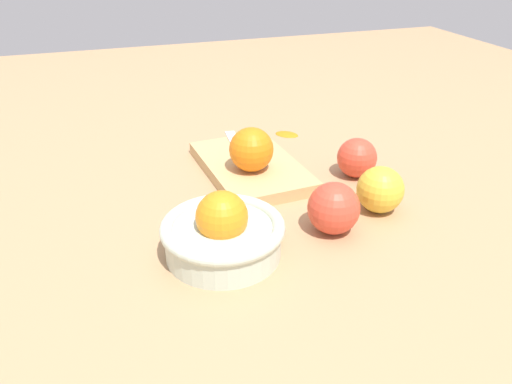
% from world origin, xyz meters
% --- Properties ---
extents(ground_plane, '(2.40, 2.40, 0.00)m').
position_xyz_m(ground_plane, '(0.00, 0.00, 0.00)').
color(ground_plane, tan).
extents(bowl, '(0.17, 0.17, 0.10)m').
position_xyz_m(bowl, '(-0.17, 0.12, 0.04)').
color(bowl, beige).
rests_on(bowl, ground_plane).
extents(cutting_board, '(0.27, 0.18, 0.02)m').
position_xyz_m(cutting_board, '(0.06, 0.01, 0.01)').
color(cutting_board, tan).
rests_on(cutting_board, ground_plane).
extents(orange_on_board, '(0.08, 0.08, 0.08)m').
position_xyz_m(orange_on_board, '(0.03, 0.01, 0.06)').
color(orange_on_board, orange).
rests_on(orange_on_board, cutting_board).
extents(knife, '(0.16, 0.03, 0.01)m').
position_xyz_m(knife, '(0.12, 0.01, 0.03)').
color(knife, silver).
rests_on(knife, cutting_board).
extents(apple_front_left, '(0.08, 0.08, 0.08)m').
position_xyz_m(apple_front_left, '(-0.17, -0.05, 0.04)').
color(apple_front_left, '#D6422D').
rests_on(apple_front_left, ground_plane).
extents(apple_front_left_2, '(0.08, 0.08, 0.08)m').
position_xyz_m(apple_front_left_2, '(-0.13, -0.15, 0.04)').
color(apple_front_left_2, gold).
rests_on(apple_front_left_2, ground_plane).
extents(apple_front_center, '(0.07, 0.07, 0.07)m').
position_xyz_m(apple_front_center, '(-0.01, -0.17, 0.04)').
color(apple_front_center, '#D6422D').
rests_on(apple_front_center, ground_plane).
extents(citrus_peel, '(0.06, 0.06, 0.01)m').
position_xyz_m(citrus_peel, '(0.22, -0.13, 0.00)').
color(citrus_peel, orange).
rests_on(citrus_peel, ground_plane).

